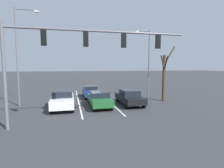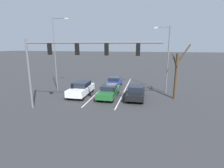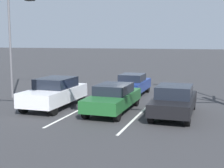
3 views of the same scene
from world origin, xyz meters
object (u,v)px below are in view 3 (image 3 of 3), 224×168
car_navy_midlane_second (132,84)px  car_black_leftlane_front (174,100)px  street_lamp_right_shoulder (12,14)px  car_darkgreen_midlane_front (113,97)px  car_white_rightlane_front (55,92)px  traffic_signal_gantry (16,4)px

car_navy_midlane_second → car_black_leftlane_front: bearing=124.4°
street_lamp_right_shoulder → car_navy_midlane_second: bearing=-155.5°
car_darkgreen_midlane_front → car_white_rightlane_front: car_white_rightlane_front is taller
car_darkgreen_midlane_front → traffic_signal_gantry: size_ratio=0.40×
car_darkgreen_midlane_front → traffic_signal_gantry: (2.27, 4.87, 4.27)m
car_white_rightlane_front → car_black_leftlane_front: size_ratio=1.00×
car_black_leftlane_front → traffic_signal_gantry: 8.45m
car_darkgreen_midlane_front → car_navy_midlane_second: (0.29, -5.04, 0.00)m
car_darkgreen_midlane_front → street_lamp_right_shoulder: size_ratio=0.52×
car_black_leftlane_front → street_lamp_right_shoulder: size_ratio=0.50×
car_navy_midlane_second → street_lamp_right_shoulder: 8.94m
car_white_rightlane_front → car_black_leftlane_front: 6.48m
car_black_leftlane_front → car_navy_midlane_second: (3.39, -4.95, -0.02)m
car_navy_midlane_second → street_lamp_right_shoulder: size_ratio=0.44×
traffic_signal_gantry → car_darkgreen_midlane_front: bearing=-115.0°
traffic_signal_gantry → car_black_leftlane_front: bearing=-137.3°
car_darkgreen_midlane_front → car_black_leftlane_front: size_ratio=1.03×
car_navy_midlane_second → car_darkgreen_midlane_front: bearing=93.3°
car_navy_midlane_second → street_lamp_right_shoulder: bearing=24.5°
car_white_rightlane_front → car_black_leftlane_front: car_white_rightlane_front is taller
street_lamp_right_shoulder → car_black_leftlane_front: bearing=170.4°
car_black_leftlane_front → car_navy_midlane_second: 6.00m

